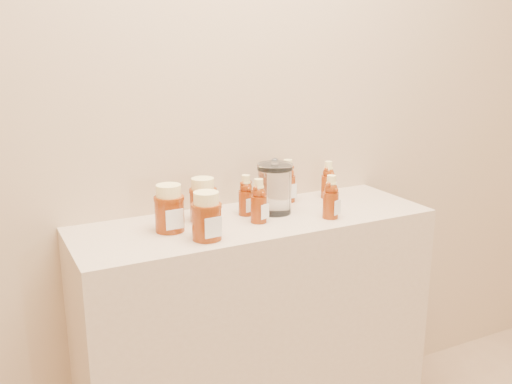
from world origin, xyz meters
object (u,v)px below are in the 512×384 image
bear_bottle_back_left (246,193)px  honey_jar_left (169,208)px  bear_bottle_front_left (259,198)px  glass_canister (275,186)px  display_table (256,341)px

bear_bottle_back_left → honey_jar_left: bearing=178.6°
bear_bottle_front_left → glass_canister: size_ratio=0.88×
bear_bottle_back_left → bear_bottle_front_left: size_ratio=0.95×
honey_jar_left → display_table: bearing=-3.0°
display_table → bear_bottle_front_left: bear_bottle_front_left is taller
bear_bottle_back_left → glass_canister: 0.10m
glass_canister → bear_bottle_back_left: bearing=167.1°
display_table → bear_bottle_back_left: size_ratio=7.72×
bear_bottle_back_left → honey_jar_left: 0.29m
display_table → glass_canister: (0.09, 0.03, 0.54)m
bear_bottle_front_left → honey_jar_left: 0.29m
bear_bottle_front_left → display_table: bearing=56.1°
display_table → bear_bottle_front_left: bearing=-102.5°
honey_jar_left → bear_bottle_front_left: bearing=-10.6°
bear_bottle_front_left → glass_canister: (0.10, 0.07, 0.01)m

